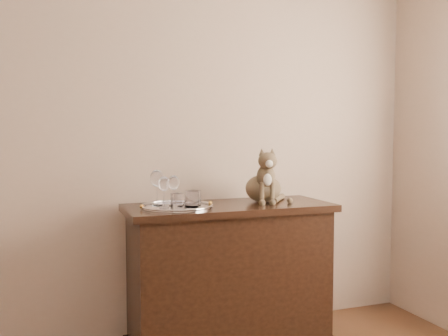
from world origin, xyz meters
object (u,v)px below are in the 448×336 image
Objects in this scene: tumbler_a at (192,199)px; cat at (263,175)px; tray at (177,207)px; tumbler_b at (178,202)px; tumbler_c at (194,198)px; wine_glass_c at (164,192)px; sideboard at (229,276)px; wine_glass_d at (174,191)px; wine_glass_a at (157,188)px.

cat is (0.48, 0.11, 0.11)m from tumbler_a.
tumbler_b is (-0.03, -0.12, 0.05)m from tray.
tumbler_a is at bearing -120.11° from tumbler_c.
wine_glass_c is 1.95× the size of tumbler_a.
tumbler_a is (-0.25, -0.08, 0.48)m from sideboard.
tray is 0.11m from tumbler_c.
tumbler_c reaches higher than sideboard.
tumbler_c is at bearing -159.84° from cat.
cat reaches higher than tumbler_b.
tumbler_b is 0.17m from tumbler_c.
cat is (0.62, 0.06, 0.07)m from wine_glass_c.
wine_glass_d is 1.95× the size of tumbler_a.
tray is 0.17m from wine_glass_a.
tumbler_c is 0.46m from cat.
tumbler_b is at bearing -144.67° from tumbler_a.
sideboard is 6.99× the size of wine_glass_c.
cat is at bearing 17.01° from tumbler_b.
tray is 0.12m from wine_glass_c.
wine_glass_c is 0.52× the size of cat.
tray is at bearing -174.63° from sideboard.
tumbler_b is at bearing -72.18° from wine_glass_a.
sideboard is 0.68m from wine_glass_a.
wine_glass_c is at bearing -176.59° from tumbler_c.
sideboard is at bearing 23.54° from tumbler_b.
tumbler_b is at bearing -136.11° from tumbler_c.
wine_glass_a reaches higher than tumbler_c.
tumbler_c is (0.19, -0.09, -0.06)m from wine_glass_a.
sideboard is at bearing 5.37° from tray.
wine_glass_a is 0.22m from tumbler_a.
tumbler_b is 0.61m from cat.
tumbler_b is 0.27× the size of cat.
wine_glass_d reaches higher than sideboard.
wine_glass_c is 0.63m from cat.
tumbler_b is at bearing -96.00° from wine_glass_d.
tumbler_a is (0.08, -0.09, -0.04)m from wine_glass_d.
tumbler_a is 1.00× the size of tumbler_b.
wine_glass_d is at bearing 132.25° from tumbler_a.
tumbler_a is 1.03× the size of tumbler_c.
sideboard is 5.99× the size of wine_glass_a.
cat reaches higher than tray.
tumbler_b is (0.07, -0.21, -0.06)m from wine_glass_a.
tray is (-0.32, -0.03, 0.43)m from sideboard.
tumbler_b is (0.05, -0.11, -0.04)m from wine_glass_c.
wine_glass_a reaches higher than sideboard.
wine_glass_c is 1.00× the size of wine_glass_d.
tray is at bearing -161.01° from cat.
sideboard is 0.54m from tray.
tumbler_b reaches higher than tumbler_c.
tray is at bearing 142.35° from tumbler_a.
wine_glass_c is at bearing -174.27° from sideboard.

